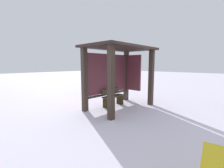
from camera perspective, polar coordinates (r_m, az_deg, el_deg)
The scene contains 3 objects.
ground_plane at distance 6.23m, azimuth 3.00°, elevation -8.63°, with size 60.00×60.00×0.00m, color white.
bus_shelter at distance 6.20m, azimuth 2.29°, elevation 6.76°, with size 2.86×1.73×2.37m.
bench_left_inside at distance 6.39m, azimuth 0.40°, elevation -5.23°, with size 1.02×0.35×0.71m.
Camera 1 is at (-4.60, -3.84, 1.71)m, focal length 24.81 mm.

